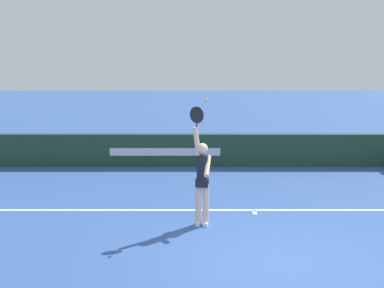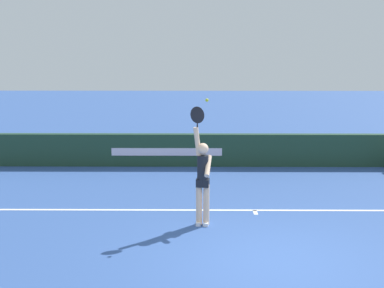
% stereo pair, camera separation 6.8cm
% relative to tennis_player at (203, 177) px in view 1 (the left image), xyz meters
% --- Properties ---
extents(ground_plane, '(60.00, 60.00, 0.00)m').
position_rel_tennis_player_xyz_m(ground_plane, '(1.18, -1.86, -1.03)').
color(ground_plane, '#325396').
extents(court_lines, '(12.27, 5.38, 0.00)m').
position_rel_tennis_player_xyz_m(court_lines, '(1.18, -1.69, -1.02)').
color(court_lines, white).
rests_on(court_lines, ground).
extents(back_wall, '(17.10, 0.25, 0.98)m').
position_rel_tennis_player_xyz_m(back_wall, '(1.18, 5.13, -0.54)').
color(back_wall, '#203F2C').
rests_on(back_wall, ground).
extents(tennis_player, '(0.47, 0.48, 2.48)m').
position_rel_tennis_player_xyz_m(tennis_player, '(0.00, 0.00, 0.00)').
color(tennis_player, beige).
rests_on(tennis_player, ground).
extents(tennis_ball, '(0.07, 0.07, 0.07)m').
position_rel_tennis_player_xyz_m(tennis_ball, '(0.08, 0.02, 1.56)').
color(tennis_ball, '#CBDD2D').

